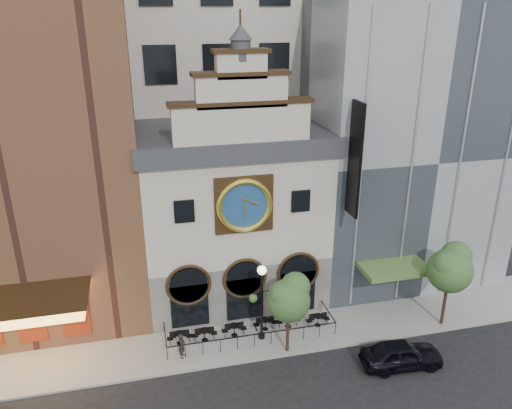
{
  "coord_description": "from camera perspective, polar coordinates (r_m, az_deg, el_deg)",
  "views": [
    {
      "loc": [
        -5.8,
        -23.42,
        19.72
      ],
      "look_at": [
        1.25,
        6.0,
        7.63
      ],
      "focal_mm": 35.0,
      "sensor_mm": 36.0,
      "label": 1
    }
  ],
  "objects": [
    {
      "name": "cafe_railing",
      "position": [
        32.73,
        -0.72,
        -13.96
      ],
      "size": [
        10.6,
        2.6,
        0.9
      ],
      "primitive_type": null,
      "color": "black",
      "rests_on": "sidewalk"
    },
    {
      "name": "bistro_0",
      "position": [
        32.32,
        -8.7,
        -14.75
      ],
      "size": [
        1.58,
        0.68,
        0.9
      ],
      "color": "black",
      "rests_on": "sidewalk"
    },
    {
      "name": "bistro_3",
      "position": [
        33.15,
        1.06,
        -13.42
      ],
      "size": [
        1.58,
        0.68,
        0.9
      ],
      "color": "black",
      "rests_on": "sidewalk"
    },
    {
      "name": "tree_left",
      "position": [
        29.64,
        3.82,
        -10.51
      ],
      "size": [
        2.66,
        2.56,
        5.12
      ],
      "color": "#382619",
      "rests_on": "sidewalk"
    },
    {
      "name": "theater_building",
      "position": [
        34.88,
        -25.32,
        7.94
      ],
      "size": [
        14.0,
        15.6,
        25.0
      ],
      "color": "brown",
      "rests_on": "ground"
    },
    {
      "name": "tree_right",
      "position": [
        34.09,
        21.35,
        -6.66
      ],
      "size": [
        2.97,
        2.86,
        5.72
      ],
      "color": "#382619",
      "rests_on": "sidewalk"
    },
    {
      "name": "retail_building",
      "position": [
        39.51,
        15.52,
        6.96
      ],
      "size": [
        14.0,
        14.4,
        20.0
      ],
      "color": "gray",
      "rests_on": "ground"
    },
    {
      "name": "pedestrian",
      "position": [
        31.07,
        -8.46,
        -15.66
      ],
      "size": [
        0.53,
        0.67,
        1.6
      ],
      "primitive_type": "imported",
      "rotation": [
        0.0,
        0.0,
        1.28
      ],
      "color": "black",
      "rests_on": "sidewalk"
    },
    {
      "name": "lamppost",
      "position": [
        30.9,
        0.66,
        -10.24
      ],
      "size": [
        1.63,
        0.7,
        5.14
      ],
      "rotation": [
        0.0,
        0.0,
        0.16
      ],
      "color": "black",
      "rests_on": "sidewalk"
    },
    {
      "name": "sidewalk",
      "position": [
        33.04,
        -0.71,
        -14.7
      ],
      "size": [
        44.0,
        5.0,
        0.15
      ],
      "primitive_type": "cube",
      "color": "gray",
      "rests_on": "ground"
    },
    {
      "name": "bistro_2",
      "position": [
        32.65,
        -2.5,
        -14.06
      ],
      "size": [
        1.58,
        0.68,
        0.9
      ],
      "color": "black",
      "rests_on": "sidewalk"
    },
    {
      "name": "ground",
      "position": [
        31.16,
        0.36,
        -17.47
      ],
      "size": [
        120.0,
        120.0,
        0.0
      ],
      "primitive_type": "plane",
      "color": "black",
      "rests_on": "ground"
    },
    {
      "name": "office_tower",
      "position": [
        43.81,
        -6.33,
        22.03
      ],
      "size": [
        20.0,
        16.0,
        40.0
      ],
      "primitive_type": "cube",
      "color": "#BCB7AA",
      "rests_on": "ground"
    },
    {
      "name": "bistro_1",
      "position": [
        32.37,
        -5.9,
        -14.52
      ],
      "size": [
        1.58,
        0.68,
        0.9
      ],
      "color": "black",
      "rests_on": "sidewalk"
    },
    {
      "name": "car_right",
      "position": [
        31.52,
        16.31,
        -16.1
      ],
      "size": [
        4.89,
        2.24,
        1.63
      ],
      "primitive_type": "imported",
      "rotation": [
        0.0,
        0.0,
        1.5
      ],
      "color": "black",
      "rests_on": "ground"
    },
    {
      "name": "bistro_4",
      "position": [
        33.44,
        3.72,
        -13.11
      ],
      "size": [
        1.58,
        0.68,
        0.9
      ],
      "color": "black",
      "rests_on": "sidewalk"
    },
    {
      "name": "bistro_5",
      "position": [
        33.74,
        7.08,
        -12.9
      ],
      "size": [
        1.58,
        0.68,
        0.9
      ],
      "color": "black",
      "rests_on": "sidewalk"
    },
    {
      "name": "clock_building",
      "position": [
        34.35,
        -2.73,
        -0.54
      ],
      "size": [
        12.6,
        8.78,
        18.65
      ],
      "color": "#605E5B",
      "rests_on": "ground"
    }
  ]
}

